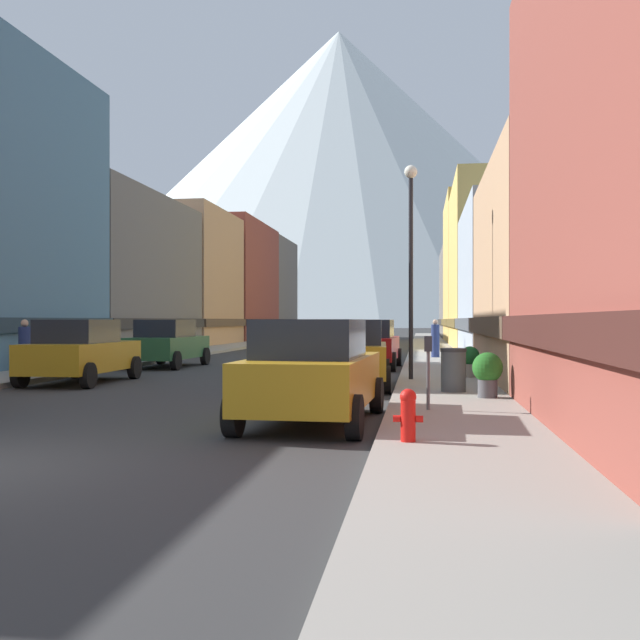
# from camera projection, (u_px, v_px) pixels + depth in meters

# --- Properties ---
(sidewalk_left) EXTENTS (2.50, 100.00, 0.15)m
(sidewalk_left) POSITION_uv_depth(u_px,v_px,m) (218.00, 349.00, 44.29)
(sidewalk_left) COLOR gray
(sidewalk_left) RESTS_ON ground
(sidewalk_right) EXTENTS (2.50, 100.00, 0.15)m
(sidewalk_right) POSITION_uv_depth(u_px,v_px,m) (432.00, 350.00, 42.62)
(sidewalk_right) COLOR gray
(sidewalk_right) RESTS_ON ground
(storefront_left_2) EXTENTS (7.22, 13.45, 8.24)m
(storefront_left_2) POSITION_uv_depth(u_px,v_px,m) (100.00, 278.00, 39.08)
(storefront_left_2) COLOR #66605B
(storefront_left_2) RESTS_ON ground
(storefront_left_3) EXTENTS (9.07, 10.43, 9.21)m
(storefront_left_3) POSITION_uv_depth(u_px,v_px,m) (164.00, 281.00, 51.44)
(storefront_left_3) COLOR tan
(storefront_left_3) RESTS_ON ground
(storefront_left_4) EXTENTS (9.67, 13.42, 9.98)m
(storefront_left_4) POSITION_uv_depth(u_px,v_px,m) (210.00, 284.00, 63.84)
(storefront_left_4) COLOR brown
(storefront_left_4) RESTS_ON ground
(storefront_left_5) EXTENTS (7.80, 10.67, 9.83)m
(storefront_left_5) POSITION_uv_depth(u_px,v_px,m) (252.00, 291.00, 75.65)
(storefront_left_5) COLOR #66605B
(storefront_left_5) RESTS_ON ground
(storefront_right_2) EXTENTS (8.56, 11.08, 6.70)m
(storefront_right_2) POSITION_uv_depth(u_px,v_px,m) (561.00, 286.00, 32.29)
(storefront_right_2) COLOR #99A5B2
(storefront_right_2) RESTS_ON ground
(storefront_right_3) EXTENTS (10.11, 12.62, 9.84)m
(storefront_right_3) POSITION_uv_depth(u_px,v_px,m) (537.00, 270.00, 44.28)
(storefront_right_3) COLOR #D8B259
(storefront_right_3) RESTS_ON ground
(storefront_right_4) EXTENTS (6.73, 12.33, 10.94)m
(storefront_right_4) POSITION_uv_depth(u_px,v_px,m) (488.00, 274.00, 57.15)
(storefront_right_4) COLOR #D8B259
(storefront_right_4) RESTS_ON ground
(storefront_right_5) EXTENTS (6.57, 13.37, 8.32)m
(storefront_right_5) POSITION_uv_depth(u_px,v_px,m) (475.00, 296.00, 69.98)
(storefront_right_5) COLOR #66605B
(storefront_right_5) RESTS_ON ground
(car_left_1) EXTENTS (2.13, 4.43, 1.78)m
(car_left_1) POSITION_uv_depth(u_px,v_px,m) (81.00, 351.00, 20.91)
(car_left_1) COLOR #B28419
(car_left_1) RESTS_ON ground
(car_left_2) EXTENTS (2.18, 4.45, 1.78)m
(car_left_2) POSITION_uv_depth(u_px,v_px,m) (167.00, 343.00, 28.07)
(car_left_2) COLOR #265933
(car_left_2) RESTS_ON ground
(car_right_0) EXTENTS (2.22, 4.47, 1.78)m
(car_right_0) POSITION_uv_depth(u_px,v_px,m) (313.00, 371.00, 12.71)
(car_right_0) COLOR #B28419
(car_right_0) RESTS_ON ground
(car_right_1) EXTENTS (2.25, 4.48, 1.78)m
(car_right_1) POSITION_uv_depth(u_px,v_px,m) (351.00, 353.00, 19.52)
(car_right_1) COLOR #B28419
(car_right_1) RESTS_ON ground
(car_right_2) EXTENTS (2.18, 4.45, 1.78)m
(car_right_2) POSITION_uv_depth(u_px,v_px,m) (370.00, 344.00, 27.25)
(car_right_2) COLOR #9E1111
(car_right_2) RESTS_ON ground
(car_driving_0) EXTENTS (2.06, 4.40, 1.78)m
(car_driving_0) POSITION_uv_depth(u_px,v_px,m) (331.00, 331.00, 60.92)
(car_driving_0) COLOR black
(car_driving_0) RESTS_ON ground
(car_driving_1) EXTENTS (2.06, 4.40, 1.78)m
(car_driving_1) POSITION_uv_depth(u_px,v_px,m) (324.00, 332.00, 56.58)
(car_driving_1) COLOR #19478C
(car_driving_1) RESTS_ON ground
(fire_hydrant_near) EXTENTS (0.40, 0.22, 0.70)m
(fire_hydrant_near) POSITION_uv_depth(u_px,v_px,m) (408.00, 413.00, 9.97)
(fire_hydrant_near) COLOR red
(fire_hydrant_near) RESTS_ON sidewalk_right
(parking_meter_near) EXTENTS (0.14, 0.10, 1.33)m
(parking_meter_near) POSITION_uv_depth(u_px,v_px,m) (428.00, 362.00, 13.52)
(parking_meter_near) COLOR #595960
(parking_meter_near) RESTS_ON sidewalk_right
(trash_bin_right) EXTENTS (0.59, 0.59, 0.98)m
(trash_bin_right) POSITION_uv_depth(u_px,v_px,m) (453.00, 370.00, 16.94)
(trash_bin_right) COLOR #4C5156
(trash_bin_right) RESTS_ON sidewalk_right
(potted_plant_0) EXTENTS (0.51, 0.51, 0.86)m
(potted_plant_0) POSITION_uv_depth(u_px,v_px,m) (28.00, 357.00, 24.28)
(potted_plant_0) COLOR gray
(potted_plant_0) RESTS_ON sidewalk_left
(potted_plant_1) EXTENTS (0.64, 0.64, 0.95)m
(potted_plant_1) POSITION_uv_depth(u_px,v_px,m) (488.00, 372.00, 15.63)
(potted_plant_1) COLOR #4C4C51
(potted_plant_1) RESTS_ON sidewalk_right
(potted_plant_2) EXTENTS (0.56, 0.56, 0.87)m
(potted_plant_2) POSITION_uv_depth(u_px,v_px,m) (470.00, 361.00, 21.31)
(potted_plant_2) COLOR gray
(potted_plant_2) RESTS_ON sidewalk_right
(pedestrian_0) EXTENTS (0.36, 0.36, 1.64)m
(pedestrian_0) POSITION_uv_depth(u_px,v_px,m) (25.00, 349.00, 22.63)
(pedestrian_0) COLOR navy
(pedestrian_0) RESTS_ON sidewalk_left
(pedestrian_1) EXTENTS (0.36, 0.36, 1.65)m
(pedestrian_1) POSITION_uv_depth(u_px,v_px,m) (435.00, 340.00, 32.66)
(pedestrian_1) COLOR navy
(pedestrian_1) RESTS_ON sidewalk_right
(streetlamp_right) EXTENTS (0.36, 0.36, 5.86)m
(streetlamp_right) POSITION_uv_depth(u_px,v_px,m) (411.00, 239.00, 20.50)
(streetlamp_right) COLOR black
(streetlamp_right) RESTS_ON sidewalk_right
(mountain_backdrop) EXTENTS (209.80, 209.80, 105.77)m
(mountain_backdrop) POSITION_uv_depth(u_px,v_px,m) (339.00, 178.00, 269.59)
(mountain_backdrop) COLOR silver
(mountain_backdrop) RESTS_ON ground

